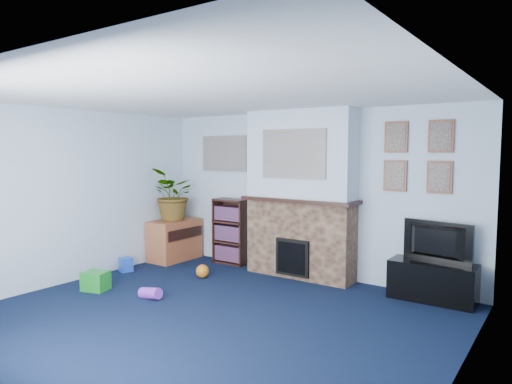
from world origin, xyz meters
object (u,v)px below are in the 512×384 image
Objects in this scene: tv_stand at (432,282)px; television at (434,242)px; sideboard at (175,239)px; bookshelf at (231,233)px.

television reaches higher than tv_stand.
television is 0.99× the size of sideboard.
tv_stand is 0.50m from television.
bookshelf is at bearing 20.94° from sideboard.
tv_stand is 1.16× the size of sideboard.
bookshelf is 1.22× the size of sideboard.
bookshelf reaches higher than television.
sideboard is at bearing 14.08° from television.
sideboard is (-0.93, -0.36, -0.15)m from bookshelf.
sideboard is at bearing -176.09° from tv_stand.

